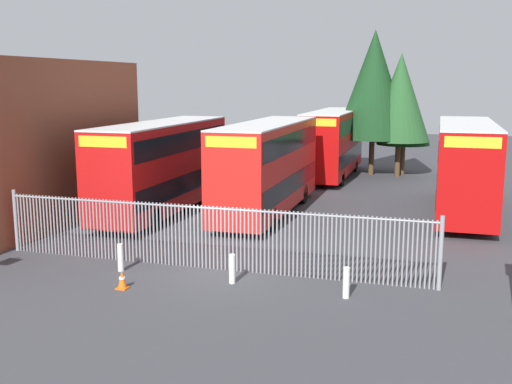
# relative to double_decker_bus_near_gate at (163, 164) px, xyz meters

# --- Properties ---
(ground_plane) EXTENTS (100.00, 100.00, 0.00)m
(ground_plane) POSITION_rel_double_decker_bus_near_gate_xyz_m (5.82, 0.29, -2.42)
(ground_plane) COLOR #3D3D42
(palisade_fence) EXTENTS (15.52, 0.14, 2.35)m
(palisade_fence) POSITION_rel_double_decker_bus_near_gate_xyz_m (5.23, -7.71, -1.24)
(palisade_fence) COLOR gray
(palisade_fence) RESTS_ON ground
(double_decker_bus_near_gate) EXTENTS (2.54, 10.81, 4.42)m
(double_decker_bus_near_gate) POSITION_rel_double_decker_bus_near_gate_xyz_m (0.00, 0.00, 0.00)
(double_decker_bus_near_gate) COLOR red
(double_decker_bus_near_gate) RESTS_ON ground
(double_decker_bus_behind_fence_left) EXTENTS (2.54, 10.81, 4.42)m
(double_decker_bus_behind_fence_left) POSITION_rel_double_decker_bus_near_gate_xyz_m (13.97, 3.97, 0.00)
(double_decker_bus_behind_fence_left) COLOR #B70C0C
(double_decker_bus_behind_fence_left) RESTS_ON ground
(double_decker_bus_behind_fence_right) EXTENTS (2.54, 10.81, 4.42)m
(double_decker_bus_behind_fence_right) POSITION_rel_double_decker_bus_near_gate_xyz_m (4.88, 1.33, 0.00)
(double_decker_bus_behind_fence_right) COLOR red
(double_decker_bus_behind_fence_right) RESTS_ON ground
(double_decker_bus_far_back) EXTENTS (2.54, 10.81, 4.42)m
(double_decker_bus_far_back) POSITION_rel_double_decker_bus_near_gate_xyz_m (5.94, 13.68, 0.00)
(double_decker_bus_far_back) COLOR #B70C0C
(double_decker_bus_far_back) RESTS_ON ground
(bollard_near_left) EXTENTS (0.20, 0.20, 0.95)m
(bollard_near_left) POSITION_rel_double_decker_bus_near_gate_xyz_m (2.58, -8.86, -1.95)
(bollard_near_left) COLOR silver
(bollard_near_left) RESTS_ON ground
(bollard_center_front) EXTENTS (0.20, 0.20, 0.95)m
(bollard_center_front) POSITION_rel_double_decker_bus_near_gate_xyz_m (6.61, -8.95, -1.95)
(bollard_center_front) COLOR silver
(bollard_center_front) RESTS_ON ground
(bollard_near_right) EXTENTS (0.20, 0.20, 0.95)m
(bollard_near_right) POSITION_rel_double_decker_bus_near_gate_xyz_m (10.28, -9.25, -1.95)
(bollard_near_right) COLOR silver
(bollard_near_right) RESTS_ON ground
(traffic_cone_by_gate) EXTENTS (0.34, 0.34, 0.59)m
(traffic_cone_by_gate) POSITION_rel_double_decker_bus_near_gate_xyz_m (3.51, -10.43, -2.13)
(traffic_cone_by_gate) COLOR orange
(traffic_cone_by_gate) RESTS_ON ground
(tree_tall_back) EXTENTS (4.04, 4.04, 8.17)m
(tree_tall_back) POSITION_rel_double_decker_bus_near_gate_xyz_m (10.10, 15.20, 2.85)
(tree_tall_back) COLOR #4C3823
(tree_tall_back) RESTS_ON ground
(tree_short_side) EXTENTS (5.04, 5.04, 9.72)m
(tree_short_side) POSITION_rel_double_decker_bus_near_gate_xyz_m (8.33, 15.36, 3.69)
(tree_short_side) COLOR #4C3823
(tree_short_side) RESTS_ON ground
(tree_mid_row) EXTENTS (3.60, 3.60, 7.22)m
(tree_mid_row) POSITION_rel_double_decker_bus_near_gate_xyz_m (10.36, 16.08, 2.21)
(tree_mid_row) COLOR #4C3823
(tree_mid_row) RESTS_ON ground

